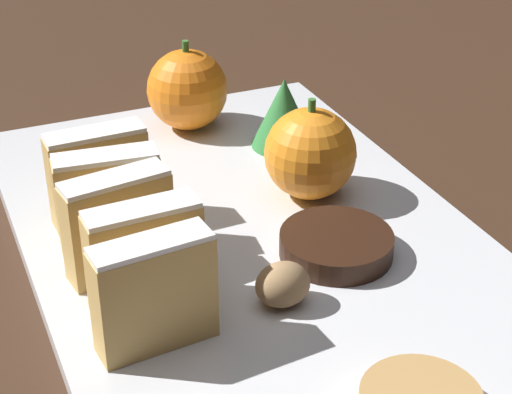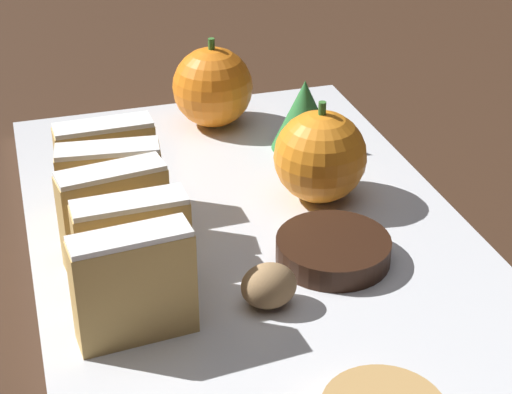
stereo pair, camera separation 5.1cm
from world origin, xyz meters
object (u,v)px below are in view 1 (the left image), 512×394
at_px(walnut, 283,284).
at_px(chocolate_cookie, 336,244).
at_px(orange_near, 187,90).
at_px(orange_far, 310,153).

distance_m(walnut, chocolate_cookie, 0.06).
xyz_separation_m(orange_near, orange_far, (0.04, -0.13, -0.00)).
relative_size(orange_near, chocolate_cookie, 1.03).
height_order(walnut, chocolate_cookie, walnut).
bearing_deg(orange_near, chocolate_cookie, -84.23).
bearing_deg(orange_near, orange_far, -73.83).
bearing_deg(chocolate_cookie, orange_far, 76.13).
height_order(orange_near, chocolate_cookie, orange_near).
bearing_deg(orange_far, walnut, -123.13).
bearing_deg(walnut, orange_near, 83.04).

